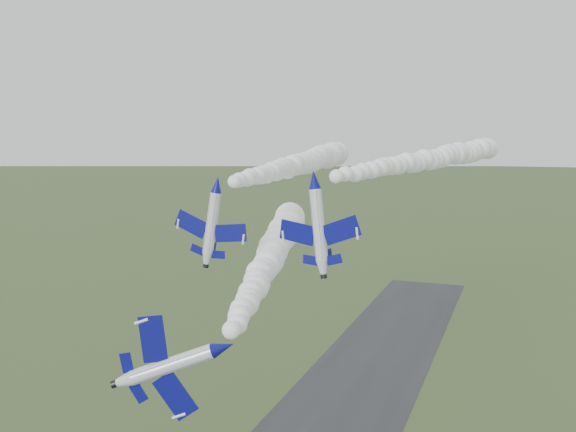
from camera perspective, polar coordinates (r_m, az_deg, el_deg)
name	(u,v)px	position (r m, az deg, el deg)	size (l,w,h in m)	color
jet_lead	(223,348)	(57.89, -5.77, -11.56)	(4.96, 11.71, 9.23)	silver
smoke_trail_jet_lead	(270,257)	(86.19, -1.58, -3.67)	(5.16, 55.12, 5.16)	white
jet_pair_left	(217,184)	(82.19, -6.36, 2.81)	(9.92, 12.08, 3.25)	silver
smoke_trail_jet_pair_left	(297,165)	(111.86, 0.78, 4.56)	(5.02, 58.45, 5.02)	white
jet_pair_right	(314,179)	(76.89, 2.30, 3.28)	(11.08, 13.11, 3.32)	silver
smoke_trail_jet_pair_right	(432,158)	(113.02, 12.70, 5.01)	(4.53, 72.70, 4.53)	white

